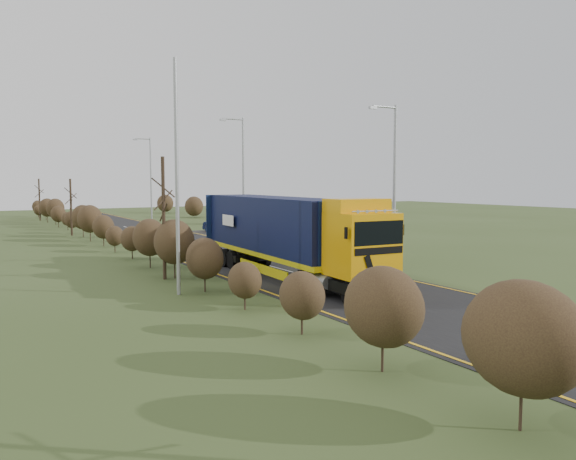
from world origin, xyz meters
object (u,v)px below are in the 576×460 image
at_px(streetlight_near, 393,179).
at_px(speed_sign, 284,231).
at_px(lorry, 286,232).
at_px(car_red_hatchback, 271,234).
at_px(car_blue_sedan, 219,225).

bearing_deg(streetlight_near, speed_sign, 98.88).
bearing_deg(lorry, car_red_hatchback, 66.48).
xyz_separation_m(lorry, car_blue_sedan, (7.20, 24.73, -1.62)).
height_order(car_red_hatchback, speed_sign, speed_sign).
bearing_deg(speed_sign, car_blue_sedan, 83.37).
distance_m(streetlight_near, speed_sign, 10.26).
height_order(lorry, speed_sign, lorry).
bearing_deg(car_blue_sedan, car_red_hatchback, 87.92).
distance_m(lorry, speed_sign, 11.03).
bearing_deg(speed_sign, streetlight_near, -81.12).
distance_m(lorry, car_red_hatchback, 16.36).
height_order(lorry, streetlight_near, streetlight_near).
relative_size(car_blue_sedan, speed_sign, 2.13).
relative_size(car_red_hatchback, car_blue_sedan, 0.93).
xyz_separation_m(car_red_hatchback, streetlight_near, (-0.30, -14.55, 4.27)).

